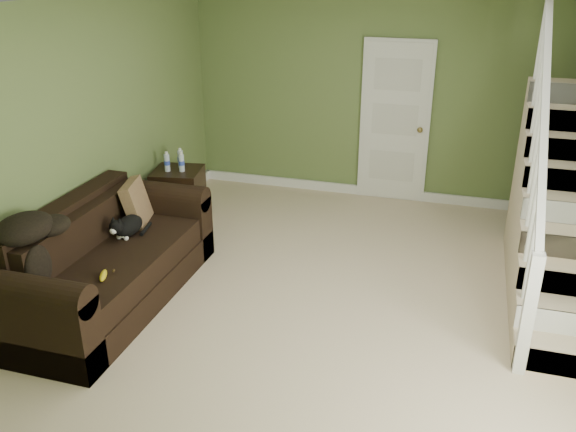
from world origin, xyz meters
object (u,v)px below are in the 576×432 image
Objects in this scene: cat at (127,227)px; banana at (103,276)px; sofa at (105,265)px; side_table at (179,195)px.

cat is 0.82m from banana.
side_table is at bearing 95.10° from sofa.
side_table reaches higher than cat.
side_table is 4.60× the size of banana.
sofa reaches higher than cat.
sofa is 12.26× the size of banana.
side_table is 1.52m from cat.
sofa is 1.83m from side_table.
banana is (0.23, -0.78, -0.07)m from cat.
side_table reaches higher than banana.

